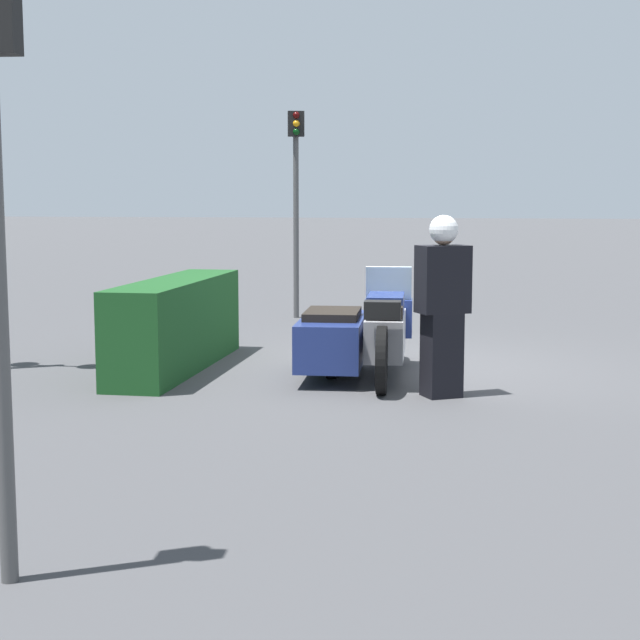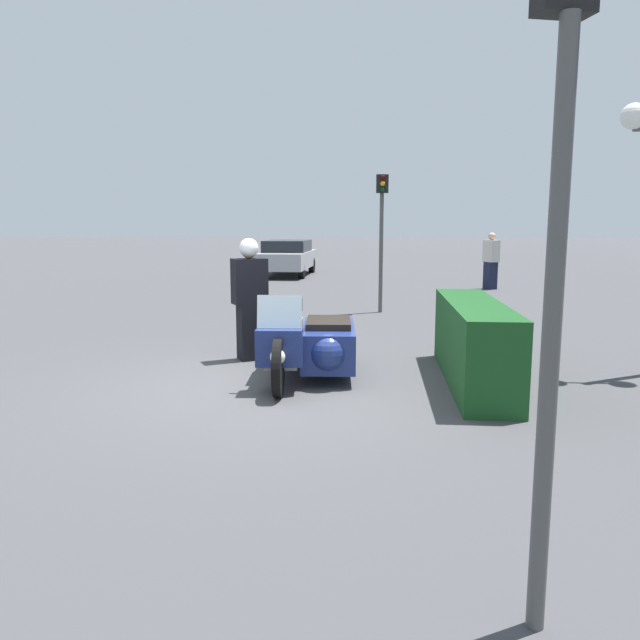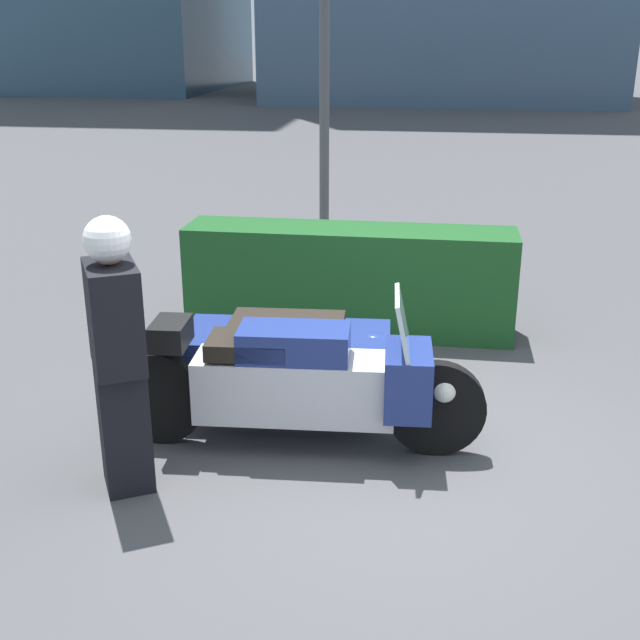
# 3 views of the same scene
# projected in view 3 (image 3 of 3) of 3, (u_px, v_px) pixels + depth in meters

# --- Properties ---
(ground_plane) EXTENTS (160.00, 160.00, 0.00)m
(ground_plane) POSITION_uv_depth(u_px,v_px,m) (384.00, 461.00, 5.57)
(ground_plane) COLOR #424244
(police_motorcycle) EXTENTS (2.67, 1.20, 1.17)m
(police_motorcycle) POSITION_uv_depth(u_px,v_px,m) (303.00, 368.00, 5.90)
(police_motorcycle) COLOR black
(police_motorcycle) RESTS_ON ground
(officer_rider) EXTENTS (0.50, 0.57, 1.80)m
(officer_rider) POSITION_uv_depth(u_px,v_px,m) (117.00, 351.00, 4.96)
(officer_rider) COLOR black
(officer_rider) RESTS_ON ground
(hedge_bush_curbside) EXTENTS (3.18, 0.66, 1.03)m
(hedge_bush_curbside) POSITION_uv_depth(u_px,v_px,m) (349.00, 280.00, 7.83)
(hedge_bush_curbside) COLOR #19471E
(hedge_bush_curbside) RESTS_ON ground
(twin_lamp_post) EXTENTS (0.33, 1.18, 3.52)m
(twin_lamp_post) POSITION_uv_depth(u_px,v_px,m) (325.00, 40.00, 9.41)
(twin_lamp_post) COLOR #4C4C51
(twin_lamp_post) RESTS_ON ground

